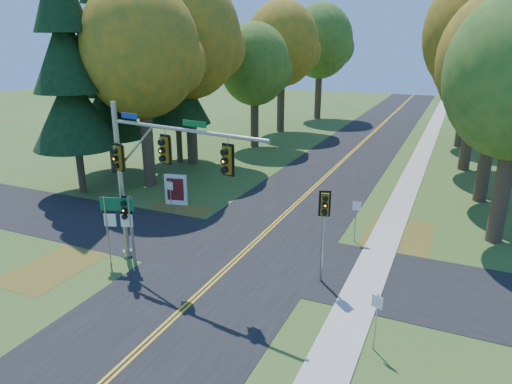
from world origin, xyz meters
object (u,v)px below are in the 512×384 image
at_px(traffic_mast, 150,167).
at_px(route_sign_cluster, 118,217).
at_px(info_kiosk, 176,190).
at_px(east_signal_pole, 324,214).

height_order(traffic_mast, route_sign_cluster, traffic_mast).
bearing_deg(info_kiosk, east_signal_pole, -39.97).
bearing_deg(route_sign_cluster, info_kiosk, 86.29).
bearing_deg(route_sign_cluster, east_signal_pole, -6.72).
distance_m(route_sign_cluster, info_kiosk, 8.50).
xyz_separation_m(traffic_mast, east_signal_pole, (7.42, 1.75, -1.63)).
bearing_deg(east_signal_pole, traffic_mast, 174.31).
distance_m(east_signal_pole, route_sign_cluster, 9.47).
height_order(traffic_mast, info_kiosk, traffic_mast).
relative_size(east_signal_pole, info_kiosk, 2.13).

